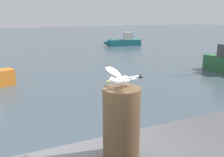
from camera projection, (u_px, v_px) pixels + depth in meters
mooring_post at (121, 123)px, 2.86m from camera, size 0.42×0.42×0.84m
seagull at (122, 78)px, 2.72m from camera, size 0.39×0.60×0.21m
boat_teal at (121, 42)px, 25.08m from camera, size 3.94×1.57×1.40m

